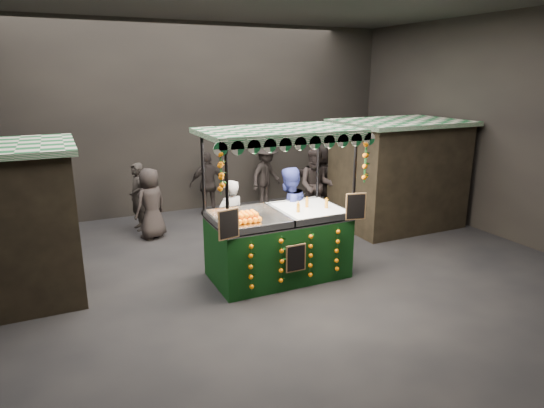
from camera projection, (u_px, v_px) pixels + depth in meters
name	position (u px, v px, depth m)	size (l,w,h in m)	color
ground	(259.00, 276.00, 8.79)	(12.00, 12.00, 0.00)	black
market_hall	(257.00, 92.00, 7.88)	(12.10, 10.10, 5.05)	black
neighbour_stall_right	(398.00, 173.00, 11.54)	(3.00, 2.20, 2.60)	black
juice_stall	(280.00, 233.00, 8.57)	(2.85, 1.67, 2.76)	black
vendor_grey	(231.00, 221.00, 9.34)	(0.69, 0.54, 1.67)	slate
vendor_blue	(289.00, 213.00, 9.54)	(1.10, 0.99, 1.87)	navy
shopper_0	(54.00, 225.00, 8.73)	(0.82, 0.69, 1.91)	#292522
shopper_1	(316.00, 186.00, 11.79)	(1.16, 1.09, 1.91)	#2E2625
shopper_2	(209.00, 184.00, 12.37)	(1.04, 0.54, 1.70)	#282220
shopper_3	(266.00, 176.00, 13.18)	(1.34, 1.14, 1.80)	black
shopper_4	(151.00, 204.00, 10.65)	(0.96, 0.85, 1.64)	#2B2523
shopper_5	(322.00, 179.00, 12.46)	(1.42, 1.81, 1.92)	#2B2423
shopper_6	(138.00, 197.00, 11.24)	(0.47, 0.65, 1.64)	#2A2522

